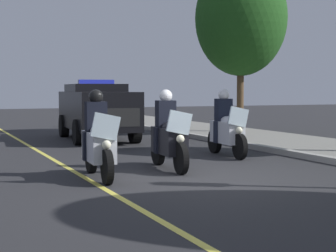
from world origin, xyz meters
TOP-DOWN VIEW (x-y plane):
  - ground_plane at (0.00, 0.00)m, footprint 80.00×80.00m
  - lane_stripe_center at (0.00, -2.15)m, footprint 48.00×0.12m
  - police_motorcycle_lead_left at (-0.91, -1.92)m, footprint 2.14×0.62m
  - police_motorcycle_lead_right at (-1.44, -0.20)m, footprint 2.14×0.62m
  - police_motorcycle_trailing at (-2.94, 2.09)m, footprint 2.14×0.62m
  - police_suv at (-8.65, 0.31)m, footprint 5.04×2.38m
  - cyclist_background at (-14.46, 2.28)m, footprint 1.76×0.34m
  - tree_far_back at (-8.83, 6.08)m, footprint 3.51×3.51m

SIDE VIEW (x-z plane):
  - ground_plane at x=0.00m, z-range 0.00..0.00m
  - lane_stripe_center at x=0.00m, z-range 0.00..0.01m
  - police_motorcycle_lead_left at x=-0.91m, z-range -0.16..1.56m
  - police_motorcycle_lead_right at x=-1.44m, z-range -0.16..1.56m
  - police_motorcycle_trailing at x=-2.94m, z-range -0.16..1.56m
  - cyclist_background at x=-14.46m, z-range 0.00..1.69m
  - police_suv at x=-8.65m, z-range 0.04..2.09m
  - tree_far_back at x=-8.83m, z-range 1.16..7.70m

